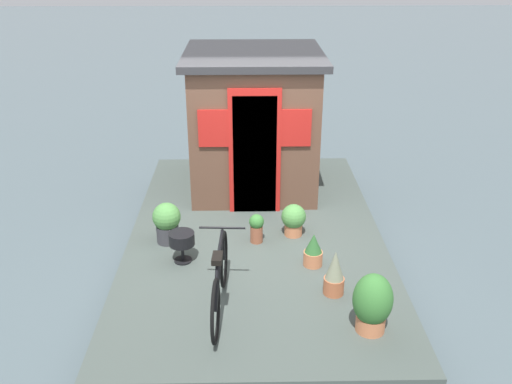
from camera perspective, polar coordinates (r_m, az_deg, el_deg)
ground_plane at (r=7.67m, az=-0.03°, el=-6.61°), size 60.00×60.00×0.00m
houseboat_deck at (r=7.58m, az=-0.03°, el=-5.43°), size 5.48×3.33×0.36m
houseboat_cabin at (r=8.58m, az=-0.24°, el=7.27°), size 2.10×2.02×2.09m
bicycle at (r=5.90m, az=-3.70°, el=-8.94°), size 1.60×0.50×0.77m
potted_plant_thyme at (r=6.24m, az=8.00°, el=-8.24°), size 0.23×0.23×0.53m
potted_plant_geranium at (r=7.25m, az=-9.06°, el=-2.99°), size 0.36×0.36×0.54m
potted_plant_mint at (r=7.20m, az=0.05°, el=-3.60°), size 0.19×0.19×0.39m
potted_plant_fern at (r=7.37m, az=3.85°, el=-2.77°), size 0.32×0.32×0.43m
potted_plant_sage at (r=5.73m, az=11.77°, el=-11.00°), size 0.40×0.40×0.64m
potted_plant_rosemary at (r=6.75m, az=5.85°, el=-5.94°), size 0.23×0.23×0.42m
charcoal_grill at (r=6.80m, az=-7.56°, el=-4.90°), size 0.31×0.31×0.39m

